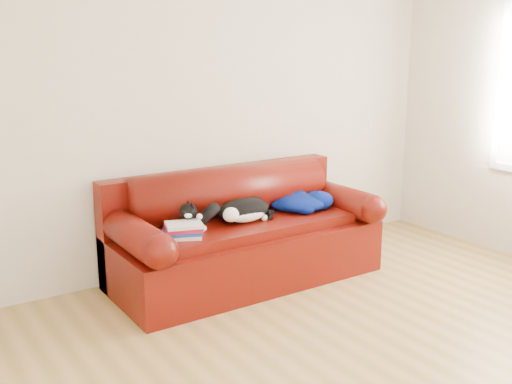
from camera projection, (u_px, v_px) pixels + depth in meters
ground at (385, 356)px, 3.61m from camera, size 4.50×4.50×0.00m
room_shell at (414, 74)px, 3.29m from camera, size 4.52×4.02×2.61m
sofa_base at (246, 251)px, 4.74m from camera, size 2.10×0.90×0.50m
sofa_back at (230, 207)px, 4.86m from camera, size 2.10×1.01×0.88m
book_stack at (183, 230)px, 4.24m from camera, size 0.34×0.31×0.10m
cat at (244, 211)px, 4.59m from camera, size 0.64×0.35×0.23m
blanket at (302, 202)px, 4.94m from camera, size 0.50×0.40×0.16m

